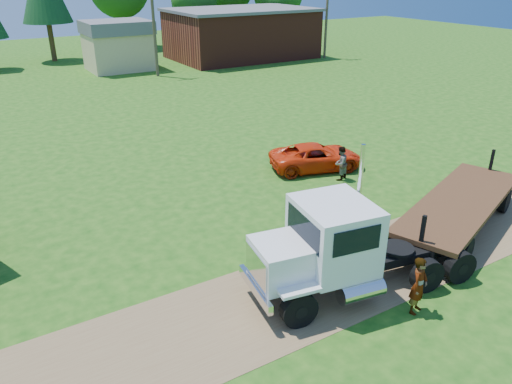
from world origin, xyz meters
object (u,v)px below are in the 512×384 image
orange_pickup (316,157)px  spectator_a (419,286)px  flatbed_trailer (459,206)px  white_semi_tractor (336,249)px

orange_pickup → spectator_a: spectator_a is taller
flatbed_trailer → spectator_a: size_ratio=4.71×
white_semi_tractor → flatbed_trailer: (6.99, 0.83, -0.67)m
orange_pickup → flatbed_trailer: 7.96m
white_semi_tractor → orange_pickup: size_ratio=1.66×
orange_pickup → flatbed_trailer: flatbed_trailer is taller
flatbed_trailer → spectator_a: flatbed_trailer is taller
white_semi_tractor → orange_pickup: bearing=64.4°
white_semi_tractor → orange_pickup: (6.05, 8.74, -0.93)m
white_semi_tractor → flatbed_trailer: white_semi_tractor is taller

